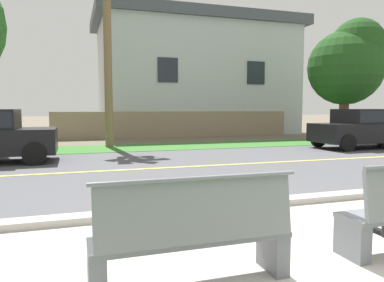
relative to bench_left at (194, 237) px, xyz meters
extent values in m
plane|color=#665B4C|center=(1.28, 7.84, -0.45)|extent=(140.00, 140.00, 0.00)
cube|color=#B7B2A8|center=(1.28, 0.24, -0.45)|extent=(44.00, 3.60, 0.01)
cube|color=#ADA89E|center=(1.28, 2.19, -0.40)|extent=(44.00, 0.30, 0.11)
cube|color=#515156|center=(1.28, 6.34, -0.45)|extent=(52.00, 8.00, 0.01)
cube|color=#E0CC4C|center=(1.28, 6.34, -0.44)|extent=(48.00, 0.14, 0.01)
cube|color=#38702D|center=(1.28, 11.59, -0.45)|extent=(48.00, 2.80, 0.02)
cube|color=slate|center=(-0.81, 0.07, -0.23)|extent=(0.14, 0.40, 0.45)
cube|color=slate|center=(0.81, 0.07, -0.23)|extent=(0.14, 0.40, 0.45)
cube|color=slate|center=(0.00, 0.07, -0.03)|extent=(1.77, 0.44, 0.05)
cube|color=slate|center=(0.00, -0.13, 0.26)|extent=(1.70, 0.12, 0.52)
cylinder|color=slate|center=(0.00, -0.14, 0.54)|extent=(1.77, 0.04, 0.04)
cube|color=slate|center=(1.74, 0.07, -0.23)|extent=(0.14, 0.40, 0.45)
cube|color=black|center=(2.60, 0.53, -0.42)|extent=(0.09, 0.24, 0.07)
cube|color=black|center=(10.06, 8.74, 0.17)|extent=(4.30, 1.76, 0.72)
cube|color=black|center=(10.06, 8.74, 0.79)|extent=(2.24, 1.58, 0.60)
cube|color=black|center=(10.06, 8.74, 0.81)|extent=(2.15, 1.62, 0.43)
cylinder|color=black|center=(11.66, 9.58, -0.13)|extent=(0.64, 0.18, 0.64)
cylinder|color=black|center=(8.46, 7.90, -0.13)|extent=(0.64, 0.18, 0.64)
cylinder|color=black|center=(8.46, 9.58, -0.13)|extent=(0.64, 0.18, 0.64)
cylinder|color=black|center=(-2.00, 7.90, -0.13)|extent=(0.64, 0.18, 0.64)
cylinder|color=black|center=(-2.00, 9.58, -0.13)|extent=(0.64, 0.18, 0.64)
cylinder|color=brown|center=(11.32, 11.53, 0.63)|extent=(0.44, 0.44, 2.17)
sphere|color=#1E4719|center=(11.32, 11.53, 3.02)|extent=(3.48, 3.48, 3.48)
sphere|color=#1E4719|center=(11.76, 11.27, 4.07)|extent=(2.43, 2.43, 2.43)
cylinder|color=brown|center=(0.42, 12.19, 3.22)|extent=(0.32, 0.32, 7.34)
cube|color=gray|center=(4.43, 16.29, 0.25)|extent=(13.00, 0.36, 1.40)
cube|color=#B7BCC1|center=(6.51, 19.49, 2.82)|extent=(11.59, 6.40, 6.55)
cube|color=#474C56|center=(6.51, 19.49, 6.39)|extent=(12.52, 6.91, 0.60)
cube|color=#232833|center=(3.90, 16.26, 3.15)|extent=(1.10, 0.06, 1.30)
cube|color=#232833|center=(9.11, 16.26, 3.15)|extent=(1.10, 0.06, 1.30)
camera|label=1|loc=(-0.97, -2.93, 1.10)|focal=34.42mm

